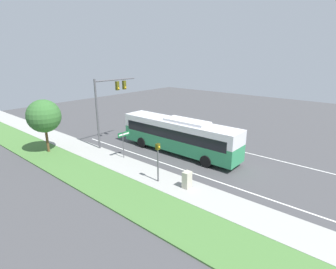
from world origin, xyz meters
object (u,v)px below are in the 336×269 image
utility_cabinet (187,180)px  bus (179,134)px  signal_gantry (108,99)px  pedestrian_signal (158,157)px  street_sign (124,140)px

utility_cabinet → bus: bearing=42.7°
signal_gantry → pedestrian_signal: (-3.01, -9.44, -2.81)m
signal_gantry → street_sign: (-1.49, -3.84, -3.07)m
street_sign → utility_cabinet: bearing=-96.8°
pedestrian_signal → bus: bearing=24.4°
bus → signal_gantry: (-2.86, 6.78, 2.99)m
signal_gantry → street_sign: bearing=-111.2°
bus → signal_gantry: size_ratio=1.78×
pedestrian_signal → street_sign: size_ratio=1.19×
bus → utility_cabinet: size_ratio=10.19×
pedestrian_signal → utility_cabinet: (0.58, -2.23, -1.37)m
signal_gantry → street_sign: signal_gantry is taller
bus → street_sign: (-4.35, 2.94, -0.08)m
street_sign → bus: bearing=-34.1°
bus → pedestrian_signal: size_ratio=4.04×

